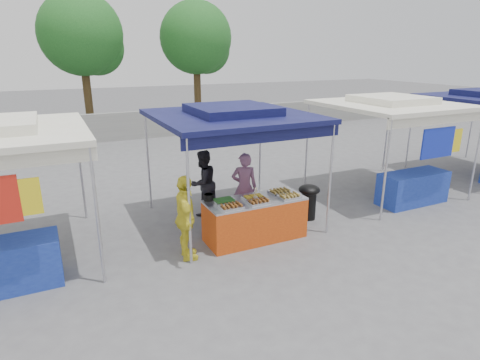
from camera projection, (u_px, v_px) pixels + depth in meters
name	position (u px, v px, depth m)	size (l,w,h in m)	color
ground_plane	(253.00, 236.00, 8.28)	(80.00, 80.00, 0.00)	#5A595C
back_wall	(138.00, 125.00, 17.56)	(40.00, 0.25, 1.20)	gray
main_canopy	(232.00, 115.00, 8.40)	(3.20, 3.20, 2.57)	#BBBBC2
neighbor_stall_right	(401.00, 136.00, 10.14)	(3.20, 3.20, 2.57)	#BBBBC2
tree_1	(85.00, 38.00, 17.79)	(3.66, 3.63, 6.24)	#403018
tree_2	(198.00, 41.00, 20.12)	(3.61, 3.57, 6.13)	#403018
vendor_table	(255.00, 219.00, 8.07)	(2.00, 0.80, 0.85)	#C14211
food_tray_fl	(231.00, 207.00, 7.46)	(0.42, 0.30, 0.07)	silver
food_tray_fm	(259.00, 202.00, 7.71)	(0.42, 0.30, 0.07)	silver
food_tray_fr	(289.00, 196.00, 7.99)	(0.42, 0.30, 0.07)	silver
food_tray_bl	(224.00, 201.00, 7.75)	(0.42, 0.30, 0.07)	silver
food_tray_bm	(253.00, 197.00, 7.97)	(0.42, 0.30, 0.07)	silver
food_tray_br	(280.00, 192.00, 8.26)	(0.42, 0.30, 0.07)	silver
cooking_pot	(209.00, 197.00, 7.87)	(0.21, 0.21, 0.12)	black
skewer_cup	(255.00, 199.00, 7.79)	(0.08, 0.08, 0.10)	#BBBBC2
wok_burner	(309.00, 199.00, 9.03)	(0.48, 0.48, 0.81)	black
crate_left	(227.00, 222.00, 8.55)	(0.56, 0.39, 0.34)	#1328A2
crate_right	(258.00, 216.00, 8.91)	(0.48, 0.33, 0.29)	#1328A2
crate_stacked	(258.00, 205.00, 8.83)	(0.46, 0.32, 0.28)	#1328A2
vendor_woman	(244.00, 187.00, 8.87)	(0.57, 0.37, 1.56)	#895779
helper_man	(203.00, 183.00, 9.20)	(0.74, 0.58, 1.53)	black
customer_person	(186.00, 218.00, 7.17)	(0.93, 0.39, 1.59)	yellow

